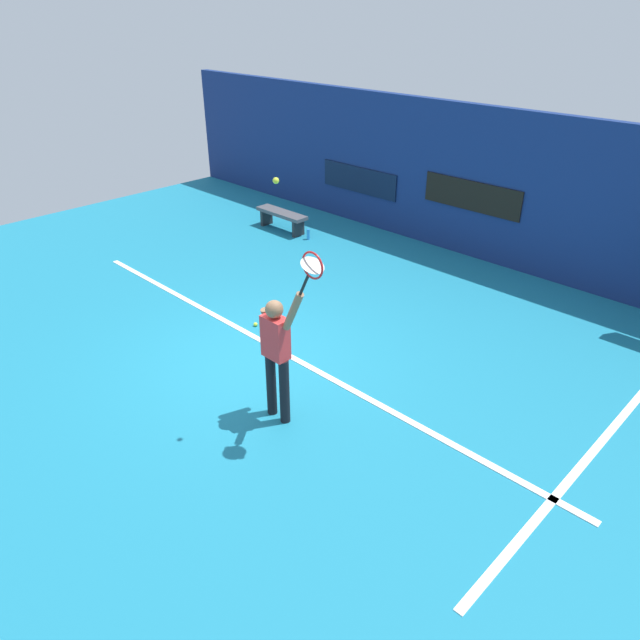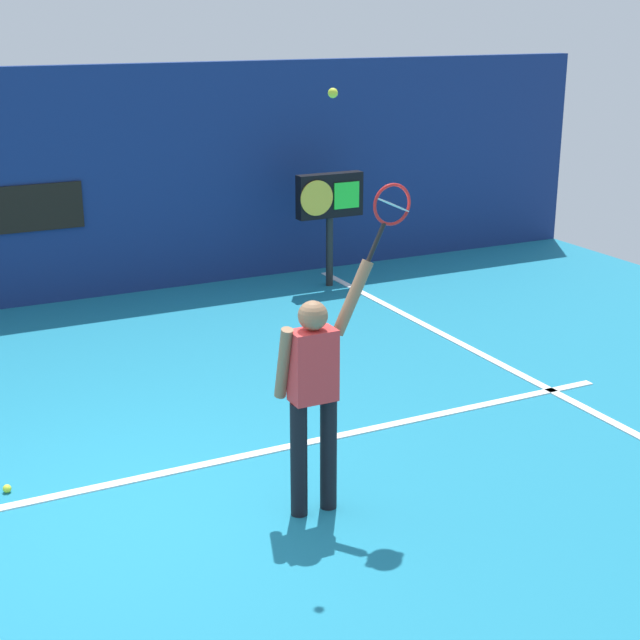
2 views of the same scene
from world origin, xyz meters
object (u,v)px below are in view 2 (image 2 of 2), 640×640
at_px(tennis_racket, 390,209).
at_px(spare_ball, 7,489).
at_px(tennis_ball, 333,93).
at_px(tennis_player, 314,389).
at_px(scoreboard_clock, 330,200).

xyz_separation_m(tennis_racket, spare_ball, (-2.69, 1.35, -2.27)).
bearing_deg(tennis_ball, spare_ball, 147.97).
bearing_deg(spare_ball, tennis_ball, -32.03).
height_order(tennis_player, scoreboard_clock, tennis_player).
xyz_separation_m(tennis_racket, tennis_ball, (-0.49, -0.03, 0.84)).
bearing_deg(tennis_player, scoreboard_clock, 61.87).
height_order(tennis_racket, spare_ball, tennis_racket).
relative_size(tennis_ball, scoreboard_clock, 0.04).
xyz_separation_m(tennis_racket, scoreboard_clock, (2.37, 5.60, -1.09)).
bearing_deg(spare_ball, tennis_racket, -26.70).
distance_m(tennis_racket, tennis_ball, 0.97).
distance_m(tennis_player, scoreboard_clock, 6.35).
bearing_deg(scoreboard_clock, tennis_player, -118.13).
bearing_deg(tennis_racket, tennis_player, 179.61).
relative_size(scoreboard_clock, spare_ball, 23.19).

